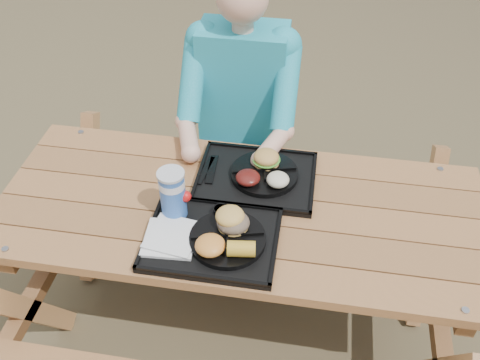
# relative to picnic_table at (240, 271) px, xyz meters

# --- Properties ---
(ground) EXTENTS (60.00, 60.00, 0.00)m
(ground) POSITION_rel_picnic_table_xyz_m (0.00, 0.00, -0.38)
(ground) COLOR #999999
(ground) RESTS_ON ground
(picnic_table) EXTENTS (1.80, 1.49, 0.75)m
(picnic_table) POSITION_rel_picnic_table_xyz_m (0.00, 0.00, 0.00)
(picnic_table) COLOR #999999
(picnic_table) RESTS_ON ground
(tray_near) EXTENTS (0.45, 0.35, 0.02)m
(tray_near) POSITION_rel_picnic_table_xyz_m (-0.07, -0.19, 0.39)
(tray_near) COLOR black
(tray_near) RESTS_ON picnic_table
(tray_far) EXTENTS (0.45, 0.35, 0.02)m
(tray_far) POSITION_rel_picnic_table_xyz_m (0.04, 0.15, 0.39)
(tray_far) COLOR black
(tray_far) RESTS_ON picnic_table
(plate_near) EXTENTS (0.26, 0.26, 0.02)m
(plate_near) POSITION_rel_picnic_table_xyz_m (-0.01, -0.19, 0.41)
(plate_near) COLOR black
(plate_near) RESTS_ON tray_near
(plate_far) EXTENTS (0.26, 0.26, 0.02)m
(plate_far) POSITION_rel_picnic_table_xyz_m (0.07, 0.16, 0.41)
(plate_far) COLOR black
(plate_far) RESTS_ON tray_far
(napkin_stack) EXTENTS (0.18, 0.18, 0.02)m
(napkin_stack) POSITION_rel_picnic_table_xyz_m (-0.20, -0.22, 0.40)
(napkin_stack) COLOR silver
(napkin_stack) RESTS_ON tray_near
(soda_cup) EXTENTS (0.09, 0.09, 0.18)m
(soda_cup) POSITION_rel_picnic_table_xyz_m (-0.22, -0.09, 0.49)
(soda_cup) COLOR #1549A4
(soda_cup) RESTS_ON tray_near
(condiment_bbq) EXTENTS (0.05, 0.05, 0.03)m
(condiment_bbq) POSITION_rel_picnic_table_xyz_m (-0.06, -0.07, 0.41)
(condiment_bbq) COLOR black
(condiment_bbq) RESTS_ON tray_near
(condiment_mustard) EXTENTS (0.05, 0.05, 0.03)m
(condiment_mustard) POSITION_rel_picnic_table_xyz_m (-0.01, -0.06, 0.41)
(condiment_mustard) COLOR yellow
(condiment_mustard) RESTS_ON tray_near
(sandwich) EXTENTS (0.11, 0.11, 0.11)m
(sandwich) POSITION_rel_picnic_table_xyz_m (-0.00, -0.14, 0.47)
(sandwich) COLOR gold
(sandwich) RESTS_ON plate_near
(mac_cheese) EXTENTS (0.10, 0.10, 0.05)m
(mac_cheese) POSITION_rel_picnic_table_xyz_m (-0.06, -0.26, 0.44)
(mac_cheese) COLOR gold
(mac_cheese) RESTS_ON plate_near
(corn_cob) EXTENTS (0.10, 0.10, 0.05)m
(corn_cob) POSITION_rel_picnic_table_xyz_m (0.05, -0.26, 0.44)
(corn_cob) COLOR gold
(corn_cob) RESTS_ON plate_near
(cutlery_far) EXTENTS (0.04, 0.17, 0.01)m
(cutlery_far) POSITION_rel_picnic_table_xyz_m (-0.14, 0.16, 0.40)
(cutlery_far) COLOR black
(cutlery_far) RESTS_ON tray_far
(burger) EXTENTS (0.10, 0.10, 0.09)m
(burger) POSITION_rel_picnic_table_xyz_m (0.07, 0.21, 0.46)
(burger) COLOR #C79046
(burger) RESTS_ON plate_far
(baked_beans) EXTENTS (0.09, 0.09, 0.04)m
(baked_beans) POSITION_rel_picnic_table_xyz_m (0.01, 0.09, 0.44)
(baked_beans) COLOR #561411
(baked_beans) RESTS_ON plate_far
(potato_salad) EXTENTS (0.09, 0.09, 0.05)m
(potato_salad) POSITION_rel_picnic_table_xyz_m (0.13, 0.10, 0.44)
(potato_salad) COLOR beige
(potato_salad) RESTS_ON plate_far
(diner) EXTENTS (0.48, 0.84, 1.28)m
(diner) POSITION_rel_picnic_table_xyz_m (-0.09, 0.64, 0.27)
(diner) COLOR #1DB0CC
(diner) RESTS_ON ground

